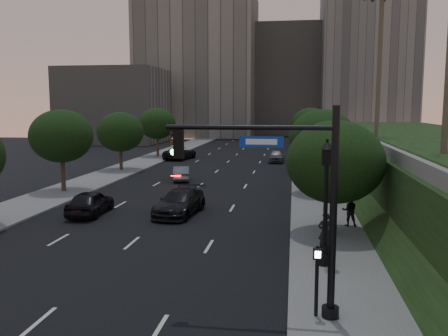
% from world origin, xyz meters
% --- Properties ---
extents(ground, '(160.00, 160.00, 0.00)m').
position_xyz_m(ground, '(0.00, 0.00, 0.00)').
color(ground, black).
rests_on(ground, ground).
extents(road_surface, '(16.00, 140.00, 0.02)m').
position_xyz_m(road_surface, '(0.00, 30.00, 0.01)').
color(road_surface, black).
rests_on(road_surface, ground).
extents(sidewalk_right, '(4.50, 140.00, 0.15)m').
position_xyz_m(sidewalk_right, '(10.25, 30.00, 0.07)').
color(sidewalk_right, slate).
rests_on(sidewalk_right, ground).
extents(sidewalk_left, '(4.50, 140.00, 0.15)m').
position_xyz_m(sidewalk_left, '(-10.25, 30.00, 0.07)').
color(sidewalk_left, slate).
rests_on(sidewalk_left, ground).
extents(embankment, '(18.00, 90.00, 4.00)m').
position_xyz_m(embankment, '(22.00, 28.00, 2.00)').
color(embankment, black).
rests_on(embankment, ground).
extents(parapet_wall, '(0.35, 90.00, 0.70)m').
position_xyz_m(parapet_wall, '(13.50, 28.00, 4.35)').
color(parapet_wall, slate).
rests_on(parapet_wall, embankment).
extents(office_block_left, '(26.00, 20.00, 32.00)m').
position_xyz_m(office_block_left, '(-14.00, 92.00, 16.00)').
color(office_block_left, gray).
rests_on(office_block_left, ground).
extents(office_block_mid, '(22.00, 18.00, 26.00)m').
position_xyz_m(office_block_mid, '(6.00, 102.00, 13.00)').
color(office_block_mid, gray).
rests_on(office_block_mid, ground).
extents(office_block_right, '(20.00, 22.00, 36.00)m').
position_xyz_m(office_block_right, '(24.00, 96.00, 18.00)').
color(office_block_right, gray).
rests_on(office_block_right, ground).
extents(office_block_filler, '(18.00, 16.00, 14.00)m').
position_xyz_m(office_block_filler, '(-26.00, 70.00, 7.00)').
color(office_block_filler, gray).
rests_on(office_block_filler, ground).
extents(tree_right_a, '(5.20, 5.20, 6.24)m').
position_xyz_m(tree_right_a, '(10.30, 8.00, 4.02)').
color(tree_right_a, '#38281C').
rests_on(tree_right_a, ground).
extents(tree_right_b, '(5.20, 5.20, 6.74)m').
position_xyz_m(tree_right_b, '(10.30, 20.00, 4.52)').
color(tree_right_b, '#38281C').
rests_on(tree_right_b, ground).
extents(tree_right_c, '(5.20, 5.20, 6.24)m').
position_xyz_m(tree_right_c, '(10.30, 33.00, 4.02)').
color(tree_right_c, '#38281C').
rests_on(tree_right_c, ground).
extents(tree_right_d, '(5.20, 5.20, 6.74)m').
position_xyz_m(tree_right_d, '(10.30, 47.00, 4.52)').
color(tree_right_d, '#38281C').
rests_on(tree_right_d, ground).
extents(tree_right_e, '(5.20, 5.20, 6.24)m').
position_xyz_m(tree_right_e, '(10.30, 62.00, 4.02)').
color(tree_right_e, '#38281C').
rests_on(tree_right_e, ground).
extents(tree_left_b, '(5.00, 5.00, 6.71)m').
position_xyz_m(tree_left_b, '(-10.30, 18.00, 4.58)').
color(tree_left_b, '#38281C').
rests_on(tree_left_b, ground).
extents(tree_left_c, '(5.00, 5.00, 6.34)m').
position_xyz_m(tree_left_c, '(-10.30, 31.00, 4.21)').
color(tree_left_c, '#38281C').
rests_on(tree_left_c, ground).
extents(tree_left_d, '(5.00, 5.00, 6.71)m').
position_xyz_m(tree_left_d, '(-10.30, 45.00, 4.58)').
color(tree_left_d, '#38281C').
rests_on(tree_left_d, ground).
extents(traffic_signal_mast, '(5.68, 0.56, 7.00)m').
position_xyz_m(traffic_signal_mast, '(8.28, -2.52, 3.67)').
color(traffic_signal_mast, black).
rests_on(traffic_signal_mast, ground).
extents(street_lamp, '(0.64, 0.64, 5.62)m').
position_xyz_m(street_lamp, '(9.49, 2.70, 2.63)').
color(street_lamp, black).
rests_on(street_lamp, ground).
extents(pedestrian_signal, '(0.30, 0.33, 2.50)m').
position_xyz_m(pedestrian_signal, '(8.91, -2.55, 1.57)').
color(pedestrian_signal, black).
rests_on(pedestrian_signal, ground).
extents(sedan_near_left, '(2.12, 4.81, 1.61)m').
position_xyz_m(sedan_near_left, '(-4.79, 10.81, 0.80)').
color(sedan_near_left, black).
rests_on(sedan_near_left, ground).
extents(sedan_mid_left, '(2.34, 4.41, 1.38)m').
position_xyz_m(sedan_mid_left, '(-2.31, 25.45, 0.69)').
color(sedan_mid_left, slate).
rests_on(sedan_mid_left, ground).
extents(sedan_far_left, '(3.75, 6.31, 1.64)m').
position_xyz_m(sedan_far_left, '(-6.64, 42.82, 0.82)').
color(sedan_far_left, black).
rests_on(sedan_far_left, ground).
extents(sedan_near_right, '(2.81, 5.75, 1.61)m').
position_xyz_m(sedan_near_right, '(0.89, 11.69, 0.80)').
color(sedan_near_right, black).
rests_on(sedan_near_right, ground).
extents(sedan_far_right, '(1.90, 4.66, 1.58)m').
position_xyz_m(sedan_far_right, '(6.00, 41.45, 0.79)').
color(sedan_far_right, '#585A5F').
rests_on(sedan_far_right, ground).
extents(pedestrian_a, '(0.71, 0.50, 1.86)m').
position_xyz_m(pedestrian_a, '(9.63, 4.63, 1.08)').
color(pedestrian_a, black).
rests_on(pedestrian_a, sidewalk_right).
extents(pedestrian_b, '(0.87, 0.68, 1.79)m').
position_xyz_m(pedestrian_b, '(11.32, 9.74, 1.04)').
color(pedestrian_b, black).
rests_on(pedestrian_b, sidewalk_right).
extents(pedestrian_c, '(1.03, 0.67, 1.62)m').
position_xyz_m(pedestrian_c, '(10.52, 16.40, 0.96)').
color(pedestrian_c, black).
rests_on(pedestrian_c, sidewalk_right).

